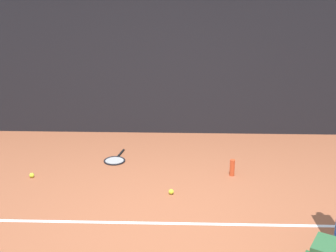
# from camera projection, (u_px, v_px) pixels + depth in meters

# --- Properties ---
(ground_plane) EXTENTS (12.00, 12.00, 0.00)m
(ground_plane) POSITION_uv_depth(u_px,v_px,m) (167.00, 220.00, 5.06)
(ground_plane) COLOR #9E5638
(back_fence) EXTENTS (10.00, 0.10, 2.37)m
(back_fence) POSITION_uv_depth(u_px,v_px,m) (173.00, 66.00, 7.52)
(back_fence) COLOR black
(back_fence) RESTS_ON ground
(court_line) EXTENTS (9.00, 0.05, 0.00)m
(court_line) POSITION_uv_depth(u_px,v_px,m) (167.00, 223.00, 5.00)
(court_line) COLOR white
(court_line) RESTS_ON ground
(tennis_racket) EXTENTS (0.38, 0.63, 0.03)m
(tennis_racket) POSITION_uv_depth(u_px,v_px,m) (115.00, 160.00, 6.68)
(tennis_racket) COLOR black
(tennis_racket) RESTS_ON ground
(tennis_ball_near_player) EXTENTS (0.07, 0.07, 0.07)m
(tennis_ball_near_player) POSITION_uv_depth(u_px,v_px,m) (32.00, 175.00, 6.12)
(tennis_ball_near_player) COLOR #CCE033
(tennis_ball_near_player) RESTS_ON ground
(tennis_ball_by_fence) EXTENTS (0.07, 0.07, 0.07)m
(tennis_ball_by_fence) POSITION_uv_depth(u_px,v_px,m) (171.00, 192.00, 5.66)
(tennis_ball_by_fence) COLOR #CCE033
(tennis_ball_by_fence) RESTS_ON ground
(water_bottle) EXTENTS (0.07, 0.07, 0.23)m
(water_bottle) POSITION_uv_depth(u_px,v_px,m) (232.00, 168.00, 6.16)
(water_bottle) COLOR #D84C26
(water_bottle) RESTS_ON ground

